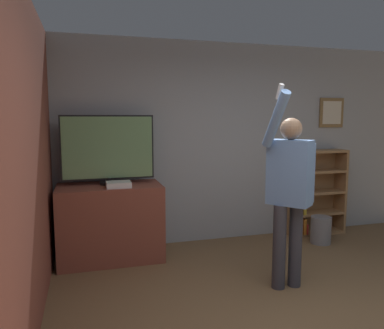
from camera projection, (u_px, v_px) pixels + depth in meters
wall_back at (214, 143)px, 5.13m from camera, size 6.19×0.09×2.70m
wall_side_brick at (35, 158)px, 3.28m from camera, size 0.06×4.20×2.70m
tv_ledge at (110, 222)px, 4.48m from camera, size 1.21×0.65×0.90m
television at (108, 149)px, 4.43m from camera, size 1.08×0.22×0.83m
game_console at (119, 185)px, 4.29m from camera, size 0.28×0.22×0.07m
bookshelf at (311, 193)px, 5.45m from camera, size 0.87×0.28×1.23m
person at (290, 187)px, 3.65m from camera, size 0.55×0.55×2.00m
waste_bin at (321, 230)px, 5.08m from camera, size 0.27×0.27×0.37m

